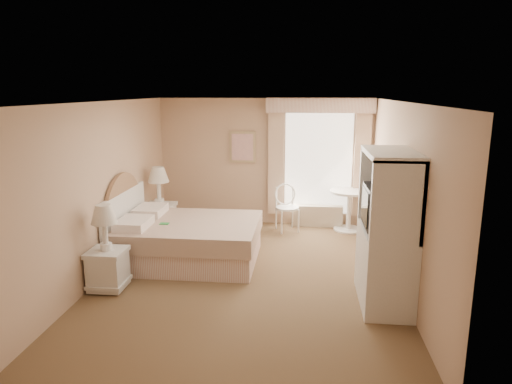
# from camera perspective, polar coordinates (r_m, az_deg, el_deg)

# --- Properties ---
(room) EXTENTS (4.21, 5.51, 2.51)m
(room) POSITION_cam_1_polar(r_m,az_deg,el_deg) (6.40, -0.96, -0.05)
(room) COLOR brown
(room) RESTS_ON ground
(window) EXTENTS (2.05, 0.22, 2.51)m
(window) POSITION_cam_1_polar(r_m,az_deg,el_deg) (8.95, 7.83, 4.09)
(window) COLOR white
(window) RESTS_ON room
(framed_art) EXTENTS (0.52, 0.04, 0.62)m
(framed_art) POSITION_cam_1_polar(r_m,az_deg,el_deg) (9.06, -1.70, 5.64)
(framed_art) COLOR tan
(framed_art) RESTS_ON room
(bed) EXTENTS (2.16, 1.69, 1.50)m
(bed) POSITION_cam_1_polar(r_m,az_deg,el_deg) (7.33, -9.18, -5.76)
(bed) COLOR tan
(bed) RESTS_ON room
(nightstand_near) EXTENTS (0.48, 0.48, 1.17)m
(nightstand_near) POSITION_cam_1_polar(r_m,az_deg,el_deg) (6.51, -18.12, -7.90)
(nightstand_near) COLOR silver
(nightstand_near) RESTS_ON room
(nightstand_far) EXTENTS (0.53, 0.53, 1.28)m
(nightstand_far) POSITION_cam_1_polar(r_m,az_deg,el_deg) (8.54, -11.93, -2.35)
(nightstand_far) COLOR silver
(nightstand_far) RESTS_ON room
(round_table) EXTENTS (0.74, 0.74, 0.79)m
(round_table) POSITION_cam_1_polar(r_m,az_deg,el_deg) (8.90, 11.57, -1.46)
(round_table) COLOR white
(round_table) RESTS_ON room
(cafe_chair) EXTENTS (0.56, 0.56, 0.90)m
(cafe_chair) POSITION_cam_1_polar(r_m,az_deg,el_deg) (8.76, 3.82, -1.46)
(cafe_chair) COLOR white
(cafe_chair) RESTS_ON room
(armoire) EXTENTS (0.59, 1.17, 1.95)m
(armoire) POSITION_cam_1_polar(r_m,az_deg,el_deg) (5.94, 16.00, -6.02)
(armoire) COLOR silver
(armoire) RESTS_ON room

